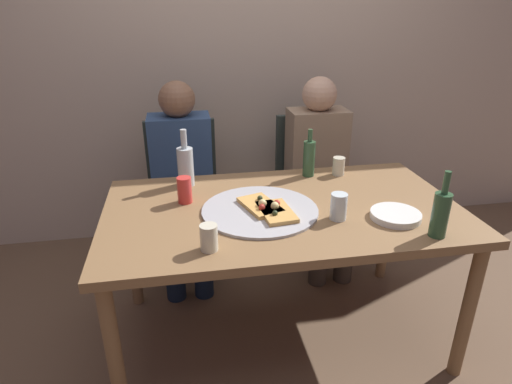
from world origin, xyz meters
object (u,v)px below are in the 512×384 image
(tumbler_near, at_px, (209,238))
(soda_can, at_px, (185,190))
(pizza_slice_extra, at_px, (260,205))
(wine_glass, at_px, (339,166))
(pizza_slice_last, at_px, (276,211))
(guest_in_sweater, at_px, (182,174))
(beer_bottle, at_px, (186,165))
(plate_stack, at_px, (396,215))
(pizza_tray, at_px, (260,210))
(chair_left, at_px, (183,185))
(chair_right, at_px, (312,176))
(dining_table, at_px, (283,221))
(tumbler_far, at_px, (339,207))
(guest_in_beanie, at_px, (320,166))
(water_bottle, at_px, (441,213))
(wine_bottle, at_px, (309,158))

(tumbler_near, relative_size, soda_can, 0.84)
(pizza_slice_extra, distance_m, wine_glass, 0.60)
(pizza_slice_last, distance_m, guest_in_sweater, 0.88)
(beer_bottle, height_order, plate_stack, beer_bottle)
(pizza_slice_last, distance_m, plate_stack, 0.51)
(beer_bottle, xyz_separation_m, soda_can, (-0.01, -0.21, -0.04))
(pizza_tray, xyz_separation_m, soda_can, (-0.32, 0.16, 0.05))
(chair_left, distance_m, guest_in_sweater, 0.20)
(chair_right, bearing_deg, dining_table, 64.56)
(tumbler_far, bearing_deg, guest_in_beanie, 76.64)
(water_bottle, bearing_deg, plate_stack, 118.17)
(pizza_slice_extra, distance_m, chair_right, 1.04)
(water_bottle, height_order, plate_stack, water_bottle)
(tumbler_near, height_order, tumbler_far, tumbler_far)
(wine_bottle, relative_size, chair_left, 0.28)
(beer_bottle, distance_m, wine_glass, 0.80)
(dining_table, bearing_deg, pizza_slice_extra, -171.53)
(guest_in_beanie, bearing_deg, wine_bottle, 62.22)
(wine_glass, bearing_deg, dining_table, -138.74)
(tumbler_near, bearing_deg, plate_stack, 8.23)
(tumbler_far, bearing_deg, chair_left, 122.50)
(soda_can, distance_m, plate_stack, 0.94)
(pizza_slice_extra, bearing_deg, soda_can, 156.32)
(wine_bottle, bearing_deg, soda_can, -161.10)
(soda_can, relative_size, plate_stack, 0.57)
(dining_table, relative_size, pizza_slice_extra, 6.40)
(pizza_slice_extra, bearing_deg, beer_bottle, 131.75)
(tumbler_far, xyz_separation_m, guest_in_sweater, (-0.64, 0.86, -0.14))
(beer_bottle, distance_m, plate_stack, 1.02)
(pizza_tray, height_order, wine_glass, wine_glass)
(water_bottle, bearing_deg, pizza_tray, 152.60)
(tumbler_far, distance_m, chair_right, 1.06)
(pizza_slice_last, bearing_deg, dining_table, 59.02)
(soda_can, bearing_deg, plate_stack, -20.14)
(dining_table, xyz_separation_m, pizza_slice_extra, (-0.11, -0.02, 0.10))
(chair_right, bearing_deg, plate_stack, 92.20)
(pizza_slice_last, relative_size, soda_can, 1.91)
(wine_bottle, height_order, wine_glass, wine_bottle)
(pizza_slice_last, relative_size, beer_bottle, 0.81)
(plate_stack, bearing_deg, dining_table, 156.39)
(pizza_tray, height_order, guest_in_beanie, guest_in_beanie)
(tumbler_near, bearing_deg, pizza_slice_last, 36.58)
(tumbler_near, bearing_deg, pizza_slice_extra, 49.81)
(pizza_slice_last, bearing_deg, wine_bottle, 58.03)
(wine_bottle, relative_size, guest_in_sweater, 0.22)
(water_bottle, bearing_deg, pizza_slice_extra, 151.60)
(pizza_slice_last, bearing_deg, water_bottle, -25.39)
(guest_in_beanie, bearing_deg, water_bottle, 96.99)
(pizza_slice_extra, distance_m, soda_can, 0.36)
(dining_table, relative_size, guest_in_beanie, 1.36)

